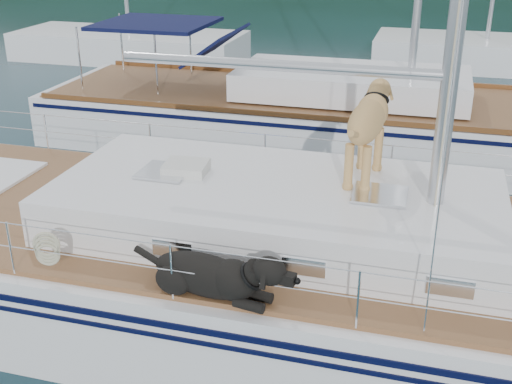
% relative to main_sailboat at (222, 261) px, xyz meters
% --- Properties ---
extents(ground, '(120.00, 120.00, 0.00)m').
position_rel_main_sailboat_xyz_m(ground, '(-0.11, 0.00, -0.69)').
color(ground, black).
rests_on(ground, ground).
extents(main_sailboat, '(12.00, 3.85, 14.01)m').
position_rel_main_sailboat_xyz_m(main_sailboat, '(0.00, 0.00, 0.00)').
color(main_sailboat, white).
rests_on(main_sailboat, ground).
extents(neighbor_sailboat, '(11.00, 3.50, 13.30)m').
position_rel_main_sailboat_xyz_m(neighbor_sailboat, '(-0.41, 6.66, -0.06)').
color(neighbor_sailboat, white).
rests_on(neighbor_sailboat, ground).
extents(bg_boat_west, '(8.00, 3.00, 11.65)m').
position_rel_main_sailboat_xyz_m(bg_boat_west, '(-8.11, 14.00, -0.24)').
color(bg_boat_west, white).
rests_on(bg_boat_west, ground).
extents(bg_boat_center, '(7.20, 3.00, 11.65)m').
position_rel_main_sailboat_xyz_m(bg_boat_center, '(3.89, 16.00, -0.23)').
color(bg_boat_center, white).
rests_on(bg_boat_center, ground).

